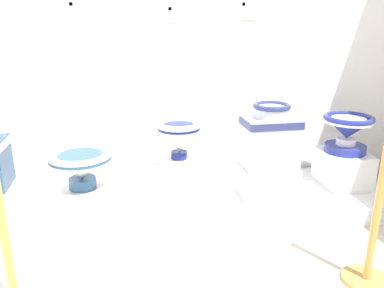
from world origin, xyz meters
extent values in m
cube|color=white|center=(1.99, 2.56, 0.07)|extent=(3.25, 0.82, 0.13)
cube|color=white|center=(1.34, 2.52, 0.19)|extent=(0.29, 0.38, 0.11)
cylinder|color=white|center=(1.34, 2.52, 0.27)|extent=(0.30, 0.30, 0.05)
cylinder|color=#2B527C|center=(1.34, 2.52, 0.33)|extent=(0.18, 0.18, 0.07)
cone|color=white|center=(1.34, 2.52, 0.45)|extent=(0.41, 0.41, 0.17)
cylinder|color=#2B527C|center=(1.34, 2.52, 0.51)|extent=(0.41, 0.41, 0.03)
torus|color=white|center=(1.34, 2.52, 0.53)|extent=(0.42, 0.42, 0.04)
cylinder|color=#2B527C|center=(1.34, 2.52, 0.53)|extent=(0.29, 0.29, 0.01)
cube|color=white|center=(2.00, 2.58, 0.26)|extent=(0.36, 0.30, 0.26)
cylinder|color=white|center=(2.00, 2.58, 0.41)|extent=(0.23, 0.23, 0.05)
cylinder|color=navy|center=(2.00, 2.58, 0.46)|extent=(0.11, 0.11, 0.05)
cone|color=white|center=(2.00, 2.58, 0.59)|extent=(0.30, 0.30, 0.20)
cylinder|color=navy|center=(2.00, 2.58, 0.66)|extent=(0.30, 0.30, 0.03)
torus|color=white|center=(2.00, 2.58, 0.68)|extent=(0.32, 0.32, 0.04)
cylinder|color=navy|center=(2.00, 2.58, 0.68)|extent=(0.21, 0.21, 0.01)
cube|color=white|center=(2.65, 2.51, 0.24)|extent=(0.39, 0.29, 0.22)
cube|color=silver|center=(2.65, 2.51, 0.54)|extent=(0.38, 0.26, 0.36)
cube|color=navy|center=(2.65, 2.51, 0.68)|extent=(0.38, 0.27, 0.05)
cylinder|color=silver|center=(2.65, 2.51, 0.76)|extent=(0.24, 0.24, 0.08)
torus|color=navy|center=(2.65, 2.51, 0.80)|extent=(0.26, 0.26, 0.04)
cube|color=white|center=(3.30, 2.59, 0.27)|extent=(0.31, 0.40, 0.26)
cylinder|color=navy|center=(3.30, 2.59, 0.43)|extent=(0.31, 0.31, 0.06)
cylinder|color=white|center=(3.30, 2.59, 0.48)|extent=(0.14, 0.14, 0.05)
cone|color=navy|center=(3.30, 2.59, 0.59)|extent=(0.36, 0.36, 0.16)
cylinder|color=white|center=(3.30, 2.59, 0.65)|extent=(0.35, 0.35, 0.03)
torus|color=navy|center=(3.30, 2.59, 0.67)|extent=(0.37, 0.37, 0.04)
cylinder|color=white|center=(3.30, 2.59, 0.66)|extent=(0.25, 0.25, 0.01)
cube|color=white|center=(1.35, 2.98, 1.44)|extent=(0.11, 0.01, 0.13)
cube|color=#386BAD|center=(1.32, 2.98, 1.48)|extent=(0.02, 0.01, 0.02)
cube|color=white|center=(2.04, 2.98, 1.42)|extent=(0.09, 0.01, 0.11)
cube|color=#5B9E4C|center=(2.01, 2.98, 1.45)|extent=(0.02, 0.01, 0.02)
cube|color=white|center=(2.61, 2.98, 1.45)|extent=(0.13, 0.01, 0.14)
cube|color=#386BAD|center=(2.57, 2.98, 1.49)|extent=(0.02, 0.01, 0.02)
cylinder|color=gold|center=(1.09, 1.67, 0.46)|extent=(0.04, 0.04, 0.86)
cylinder|color=#C19246|center=(2.88, 1.62, 0.01)|extent=(0.25, 0.25, 0.02)
cylinder|color=#C19246|center=(2.88, 1.62, 0.45)|extent=(0.04, 0.04, 0.86)
camera|label=1|loc=(1.63, 0.11, 1.33)|focal=35.14mm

